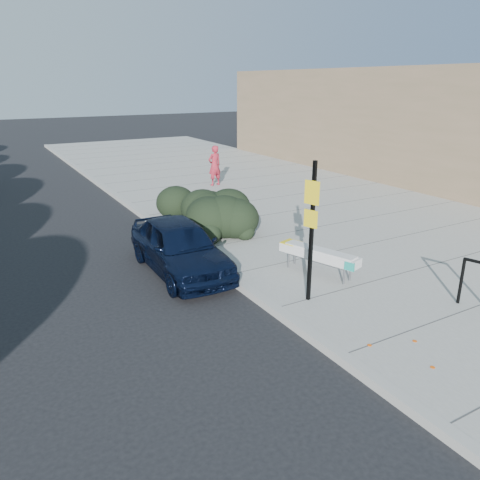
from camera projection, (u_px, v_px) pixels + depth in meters
The scene contains 9 objects.
ground at pixel (277, 314), 9.60m from camera, with size 120.00×120.00×0.00m, color black.
sidewalk_near at pixel (329, 216), 16.32m from camera, with size 11.20×50.00×0.15m, color gray.
curb_near at pixel (181, 242), 13.67m from camera, with size 0.22×50.00×0.17m, color #9E9E99.
bench at pixel (319, 255), 11.09m from camera, with size 1.03×2.10×0.62m.
bike_rack at pixel (479, 280), 9.36m from camera, with size 0.25×0.67×1.02m.
sign_post at pixel (311, 225), 9.38m from camera, with size 0.16×0.33×2.95m.
hedge at pixel (211, 202), 14.93m from camera, with size 1.92×3.85×1.44m, color black.
sedan_navy at pixel (180, 246), 11.55m from camera, with size 1.59×3.95×1.35m, color black.
pedestrian at pixel (215, 166), 20.56m from camera, with size 0.64×0.42×1.75m, color #A12333.
Camera 1 is at (-4.94, -7.07, 4.54)m, focal length 35.00 mm.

